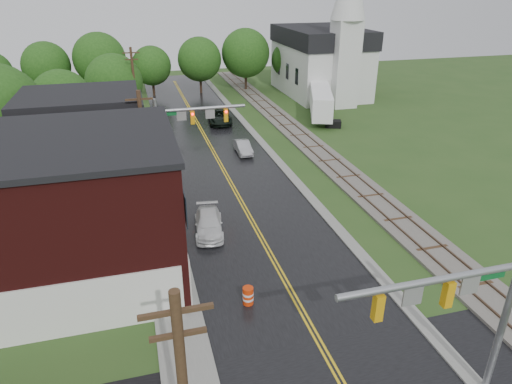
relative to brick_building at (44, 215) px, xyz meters
name	(u,v)px	position (x,y,z in m)	size (l,w,h in m)	color
main_road	(221,165)	(12.48, 15.00, -4.15)	(10.00, 90.00, 0.02)	black
curb_right	(262,143)	(17.88, 20.00, -4.15)	(0.80, 70.00, 0.12)	gray
sidewalk_left	(157,195)	(6.28, 10.00, -4.15)	(2.40, 50.00, 0.12)	gray
brick_building	(44,215)	(0.00, 0.00, 0.00)	(14.30, 10.30, 8.30)	#400F0D
yellow_house	(88,158)	(1.48, 11.00, -0.95)	(8.00, 7.00, 6.40)	tan
darkred_building	(106,135)	(2.48, 20.00, -1.95)	(7.00, 6.00, 4.40)	#3F0F0C
church	(324,55)	(32.48, 38.74, 1.68)	(10.40, 18.40, 20.00)	silver
railroad	(303,138)	(22.48, 20.00, -4.05)	(3.20, 80.00, 0.30)	#59544C
traffic_signal_near	(463,302)	(15.96, -13.00, 0.82)	(7.34, 0.30, 7.20)	gray
traffic_signal_far	(184,125)	(9.01, 12.00, 0.82)	(7.34, 0.43, 7.20)	gray
utility_pole_b	(145,152)	(5.68, 7.00, 0.57)	(1.80, 0.28, 9.00)	#382616
utility_pole_c	(135,87)	(5.68, 29.00, 0.57)	(1.80, 0.28, 9.00)	#382616
tree_left_c	(64,101)	(-1.36, 24.90, 0.36)	(6.00, 6.00, 7.65)	black
tree_left_e	(116,84)	(3.64, 30.90, 0.66)	(6.40, 6.40, 8.16)	black
suv_dark	(220,117)	(15.08, 28.43, -3.37)	(2.61, 5.65, 1.57)	black
sedan_silver	(243,147)	(15.23, 17.48, -3.54)	(1.29, 3.71, 1.22)	#9F9FA3
pickup_white	(209,224)	(9.28, 3.00, -3.50)	(1.82, 4.47, 1.30)	silver
semi_trailer	(321,101)	(27.45, 27.23, -2.05)	(5.86, 10.92, 3.49)	black
construction_barrel	(248,296)	(9.96, -5.00, -3.64)	(0.57, 0.57, 1.01)	red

